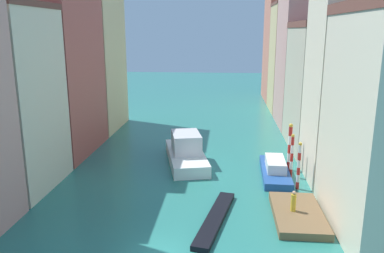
# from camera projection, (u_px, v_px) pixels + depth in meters

# --- Properties ---
(ground_plane) EXTENTS (154.00, 154.00, 0.00)m
(ground_plane) POSITION_uv_depth(u_px,v_px,m) (196.00, 141.00, 46.39)
(ground_plane) COLOR #28756B
(building_left_1) EXTENTS (7.10, 8.33, 14.92)m
(building_left_1) POSITION_uv_depth(u_px,v_px,m) (5.00, 99.00, 31.10)
(building_left_1) COLOR beige
(building_left_1) RESTS_ON ground
(building_left_2) EXTENTS (7.10, 11.15, 17.28)m
(building_left_2) POSITION_uv_depth(u_px,v_px,m) (56.00, 71.00, 40.32)
(building_left_2) COLOR #B25147
(building_left_2) RESTS_ON ground
(building_left_3) EXTENTS (7.10, 9.91, 19.02)m
(building_left_3) POSITION_uv_depth(u_px,v_px,m) (90.00, 56.00, 50.41)
(building_left_3) COLOR beige
(building_left_3) RESTS_ON ground
(building_right_1) EXTENTS (7.10, 7.19, 18.62)m
(building_right_1) POSITION_uv_depth(u_px,v_px,m) (355.00, 73.00, 32.39)
(building_right_1) COLOR beige
(building_right_1) RESTS_ON ground
(building_right_2) EXTENTS (7.10, 11.45, 13.70)m
(building_right_2) POSITION_uv_depth(u_px,v_px,m) (325.00, 87.00, 42.08)
(building_right_2) COLOR #BCB299
(building_right_2) RESTS_ON ground
(building_right_3) EXTENTS (7.10, 10.47, 20.59)m
(building_right_3) POSITION_uv_depth(u_px,v_px,m) (307.00, 49.00, 51.85)
(building_right_3) COLOR tan
(building_right_3) RESTS_ON ground
(building_right_4) EXTENTS (7.10, 9.27, 17.03)m
(building_right_4) POSITION_uv_depth(u_px,v_px,m) (294.00, 58.00, 62.02)
(building_right_4) COLOR #DBB77A
(building_right_4) RESTS_ON ground
(building_right_5) EXTENTS (7.10, 11.79, 19.96)m
(building_right_5) POSITION_uv_depth(u_px,v_px,m) (285.00, 46.00, 71.78)
(building_right_5) COLOR #C6705B
(building_right_5) RESTS_ON ground
(waterfront_dock) EXTENTS (3.36, 6.37, 0.53)m
(waterfront_dock) POSITION_uv_depth(u_px,v_px,m) (298.00, 214.00, 27.25)
(waterfront_dock) COLOR brown
(waterfront_dock) RESTS_ON ground
(person_on_dock) EXTENTS (0.36, 0.36, 1.48)m
(person_on_dock) POSITION_uv_depth(u_px,v_px,m) (293.00, 202.00, 27.00)
(person_on_dock) COLOR gold
(person_on_dock) RESTS_ON waterfront_dock
(mooring_pole_0) EXTENTS (0.29, 0.29, 4.04)m
(mooring_pole_0) POSITION_uv_depth(u_px,v_px,m) (299.00, 165.00, 31.76)
(mooring_pole_0) COLOR red
(mooring_pole_0) RESTS_ON ground
(mooring_pole_1) EXTENTS (0.30, 0.30, 3.98)m
(mooring_pole_1) POSITION_uv_depth(u_px,v_px,m) (292.00, 155.00, 34.42)
(mooring_pole_1) COLOR red
(mooring_pole_1) RESTS_ON ground
(mooring_pole_2) EXTENTS (0.37, 0.37, 4.50)m
(mooring_pole_2) POSITION_uv_depth(u_px,v_px,m) (290.00, 147.00, 36.06)
(mooring_pole_2) COLOR red
(mooring_pole_2) RESTS_ON ground
(vaporetto_white) EXTENTS (5.34, 9.91, 3.03)m
(vaporetto_white) POSITION_uv_depth(u_px,v_px,m) (186.00, 152.00, 38.43)
(vaporetto_white) COLOR white
(vaporetto_white) RESTS_ON ground
(gondola_black) EXTENTS (2.77, 8.37, 0.36)m
(gondola_black) POSITION_uv_depth(u_px,v_px,m) (215.00, 218.00, 26.81)
(gondola_black) COLOR black
(gondola_black) RESTS_ON ground
(motorboat_0) EXTENTS (2.55, 7.68, 1.55)m
(motorboat_0) POSITION_uv_depth(u_px,v_px,m) (275.00, 169.00, 35.18)
(motorboat_0) COLOR #234C93
(motorboat_0) RESTS_ON ground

